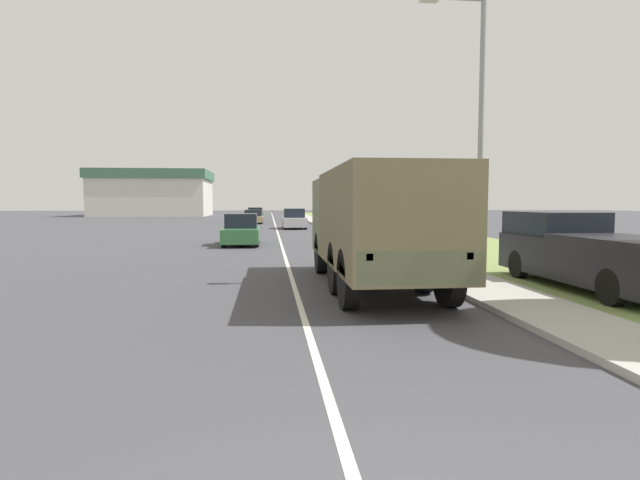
% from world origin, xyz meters
% --- Properties ---
extents(ground_plane, '(180.00, 180.00, 0.00)m').
position_xyz_m(ground_plane, '(0.00, 40.00, 0.00)').
color(ground_plane, '#424247').
extents(lane_centre_stripe, '(0.12, 120.00, 0.00)m').
position_xyz_m(lane_centre_stripe, '(0.00, 40.00, 0.00)').
color(lane_centre_stripe, silver).
rests_on(lane_centre_stripe, ground).
extents(sidewalk_right, '(1.80, 120.00, 0.12)m').
position_xyz_m(sidewalk_right, '(4.50, 40.00, 0.06)').
color(sidewalk_right, '#ADAAA3').
rests_on(sidewalk_right, ground).
extents(grass_strip_right, '(7.00, 120.00, 0.02)m').
position_xyz_m(grass_strip_right, '(8.90, 40.00, 0.01)').
color(grass_strip_right, olive).
rests_on(grass_strip_right, ground).
extents(military_truck, '(2.34, 7.67, 2.84)m').
position_xyz_m(military_truck, '(1.94, 10.17, 1.65)').
color(military_truck, '#606647').
rests_on(military_truck, ground).
extents(car_nearest_ahead, '(1.73, 3.92, 1.55)m').
position_xyz_m(car_nearest_ahead, '(-1.95, 22.93, 0.69)').
color(car_nearest_ahead, '#336B3D').
rests_on(car_nearest_ahead, ground).
extents(car_second_ahead, '(1.84, 4.37, 1.61)m').
position_xyz_m(car_second_ahead, '(1.43, 38.23, 0.72)').
color(car_second_ahead, '#B7BABF').
rests_on(car_second_ahead, ground).
extents(car_third_ahead, '(1.89, 4.20, 1.36)m').
position_xyz_m(car_third_ahead, '(-2.13, 48.29, 0.62)').
color(car_third_ahead, tan).
rests_on(car_third_ahead, ground).
extents(car_fourth_ahead, '(1.86, 4.11, 1.50)m').
position_xyz_m(car_fourth_ahead, '(-2.16, 57.73, 0.68)').
color(car_fourth_ahead, '#336B3D').
rests_on(car_fourth_ahead, ground).
extents(pickup_truck, '(1.93, 5.72, 1.83)m').
position_xyz_m(pickup_truck, '(7.09, 9.57, 0.89)').
color(pickup_truck, black).
rests_on(pickup_truck, grass_strip_right).
extents(lamp_post, '(1.69, 0.24, 7.17)m').
position_xyz_m(lamp_post, '(4.54, 10.49, 4.38)').
color(lamp_post, gray).
rests_on(lamp_post, sidewalk_right).
extents(building_distant, '(17.35, 12.90, 7.01)m').
position_xyz_m(building_distant, '(-18.41, 78.52, 3.55)').
color(building_distant, beige).
rests_on(building_distant, ground).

